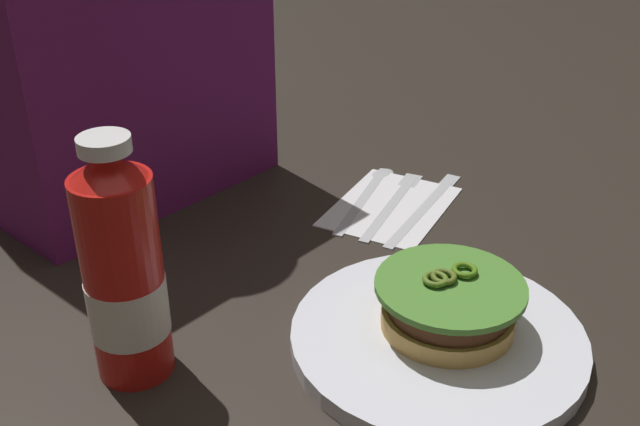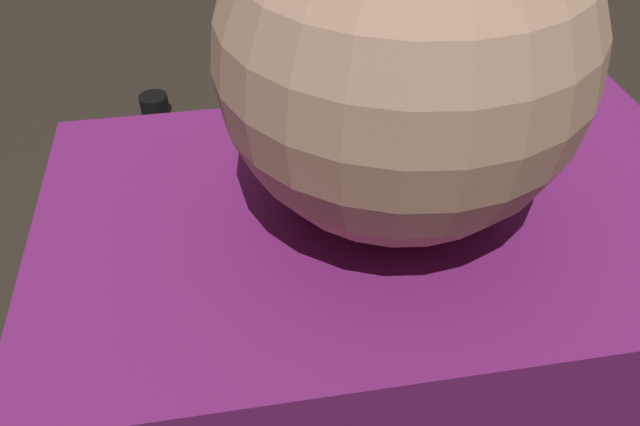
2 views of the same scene
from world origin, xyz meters
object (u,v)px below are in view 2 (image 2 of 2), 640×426
dinner_plate (298,197)px  fork_utensil (150,321)px  burger_sandwich (290,180)px  spoon_utensil (148,350)px  butter_knife (137,300)px  water_glass (366,74)px  ketchup_bottle (483,218)px  condiment_cup (154,105)px  napkin (166,318)px  diner_person (371,395)px

dinner_plate → fork_utensil: (0.20, 0.19, -0.00)m
burger_sandwich → dinner_plate: bearing=173.8°
spoon_utensil → dinner_plate: bearing=-130.9°
dinner_plate → butter_knife: size_ratio=1.27×
dinner_plate → fork_utensil: dinner_plate is taller
dinner_plate → water_glass: (-0.15, -0.25, 0.05)m
fork_utensil → burger_sandwich: bearing=-134.4°
burger_sandwich → fork_utensil: bearing=45.6°
ketchup_bottle → condiment_cup: ketchup_bottle is taller
ketchup_bottle → water_glass: 0.43m
napkin → ketchup_bottle: bearing=-178.6°
napkin → water_glass: bearing=-127.4°
ketchup_bottle → napkin: ketchup_bottle is taller
fork_utensil → ketchup_bottle: bearing=-177.9°
butter_knife → dinner_plate: bearing=-144.2°
ketchup_bottle → napkin: bearing=1.4°
water_glass → diner_person: bearing=77.0°
dinner_plate → diner_person: diner_person is taller
ketchup_bottle → butter_knife: (0.41, -0.02, -0.09)m
ketchup_bottle → condiment_cup: (0.40, -0.45, -0.08)m
dinner_plate → napkin: 0.26m
water_glass → napkin: 0.56m
diner_person → spoon_utensil: bearing=-51.6°
napkin → fork_utensil: bearing=17.3°
burger_sandwich → diner_person: (0.00, 0.47, 0.19)m
water_glass → spoon_utensil: water_glass is taller
condiment_cup → napkin: condiment_cup is taller
dinner_plate → fork_utensil: size_ratio=1.44×
spoon_utensil → diner_person: bearing=128.4°
napkin → diner_person: 0.40m
burger_sandwich → fork_utensil: 0.27m
condiment_cup → dinner_plate: bearing=127.2°
butter_knife → water_glass: bearing=-132.2°
burger_sandwich → napkin: bearing=47.6°
water_glass → butter_knife: bearing=47.8°
condiment_cup → diner_person: diner_person is taller
condiment_cup → diner_person: 0.80m
burger_sandwich → ketchup_bottle: 0.28m
ketchup_bottle → spoon_utensil: size_ratio=1.18×
spoon_utensil → fork_utensil: bearing=-91.4°
condiment_cup → water_glass: bearing=176.5°
condiment_cup → butter_knife: (0.01, 0.43, -0.01)m
fork_utensil → dinner_plate: bearing=-136.2°
burger_sandwich → butter_knife: bearing=37.5°
dinner_plate → fork_utensil: bearing=43.8°
water_glass → condiment_cup: 0.36m
spoon_utensil → burger_sandwich: bearing=-129.1°
dinner_plate → napkin: (0.18, 0.19, -0.01)m
ketchup_bottle → dinner_plate: bearing=-42.6°
fork_utensil → diner_person: size_ratio=0.34×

